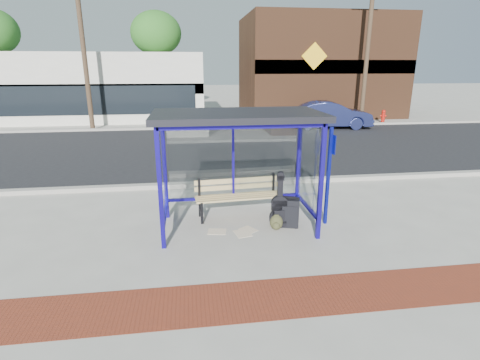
{
  "coord_description": "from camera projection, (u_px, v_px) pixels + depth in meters",
  "views": [
    {
      "loc": [
        -0.95,
        -7.24,
        3.29
      ],
      "look_at": [
        0.08,
        0.2,
        0.98
      ],
      "focal_mm": 28.0,
      "sensor_mm": 36.0,
      "label": 1
    }
  ],
  "objects": [
    {
      "name": "brick_paver_strip",
      "position": [
        261.0,
        299.0,
        5.48
      ],
      "size": [
        60.0,
        1.0,
        0.01
      ],
      "primitive_type": "cube",
      "color": "maroon",
      "rests_on": "ground"
    },
    {
      "name": "newspaper_a",
      "position": [
        217.0,
        232.0,
        7.72
      ],
      "size": [
        0.42,
        0.36,
        0.01
      ],
      "primitive_type": "cube",
      "rotation": [
        0.0,
        0.0,
        -0.17
      ],
      "color": "white",
      "rests_on": "ground"
    },
    {
      "name": "tree_right",
      "position": [
        361.0,
        36.0,
        28.81
      ],
      "size": [
        3.6,
        3.6,
        7.03
      ],
      "color": "#4C3826",
      "rests_on": "ground"
    },
    {
      "name": "bus_shelter",
      "position": [
        237.0,
        129.0,
        7.41
      ],
      "size": [
        3.3,
        1.8,
        2.42
      ],
      "color": "#160C8B",
      "rests_on": "ground"
    },
    {
      "name": "curb_far",
      "position": [
        206.0,
        127.0,
        20.34
      ],
      "size": [
        60.0,
        0.25,
        0.12
      ],
      "primitive_type": "cube",
      "color": "gray",
      "rests_on": "ground"
    },
    {
      "name": "newspaper_c",
      "position": [
        248.0,
        230.0,
        7.8
      ],
      "size": [
        0.42,
        0.44,
        0.01
      ],
      "primitive_type": "cube",
      "rotation": [
        0.0,
        0.0,
        2.15
      ],
      "color": "white",
      "rests_on": "ground"
    },
    {
      "name": "sign_post",
      "position": [
        329.0,
        171.0,
        7.79
      ],
      "size": [
        0.1,
        0.26,
        2.1
      ],
      "rotation": [
        0.0,
        0.0,
        0.13
      ],
      "color": "navy",
      "rests_on": "ground"
    },
    {
      "name": "utility_pole_west",
      "position": [
        83.0,
        48.0,
        18.65
      ],
      "size": [
        1.6,
        0.24,
        8.0
      ],
      "color": "#4C3826",
      "rests_on": "ground"
    },
    {
      "name": "newspaper_b",
      "position": [
        243.0,
        233.0,
        7.63
      ],
      "size": [
        0.38,
        0.44,
        0.01
      ],
      "primitive_type": "cube",
      "rotation": [
        0.0,
        0.0,
        -1.36
      ],
      "color": "white",
      "rests_on": "ground"
    },
    {
      "name": "ground",
      "position": [
        238.0,
        227.0,
        7.95
      ],
      "size": [
        120.0,
        120.0,
        0.0
      ],
      "primitive_type": "plane",
      "color": "#B2ADA0",
      "rests_on": "ground"
    },
    {
      "name": "curb_near",
      "position": [
        224.0,
        183.0,
        10.68
      ],
      "size": [
        60.0,
        0.25,
        0.12
      ],
      "primitive_type": "cube",
      "color": "gray",
      "rests_on": "ground"
    },
    {
      "name": "tree_mid",
      "position": [
        156.0,
        34.0,
        26.79
      ],
      "size": [
        3.6,
        3.6,
        7.03
      ],
      "color": "#4C3826",
      "rests_on": "ground"
    },
    {
      "name": "far_sidewalk",
      "position": [
        205.0,
        123.0,
        22.15
      ],
      "size": [
        60.0,
        4.0,
        0.01
      ],
      "primitive_type": "cube",
      "color": "#B2ADA0",
      "rests_on": "ground"
    },
    {
      "name": "guitar_bag",
      "position": [
        279.0,
        209.0,
        7.81
      ],
      "size": [
        0.43,
        0.19,
        1.15
      ],
      "rotation": [
        0.0,
        0.0,
        -0.17
      ],
      "color": "black",
      "rests_on": "ground"
    },
    {
      "name": "utility_pole_east",
      "position": [
        368.0,
        50.0,
        20.6
      ],
      "size": [
        1.6,
        0.24,
        8.0
      ],
      "color": "#4C3826",
      "rests_on": "ground"
    },
    {
      "name": "storefront_brown",
      "position": [
        318.0,
        67.0,
        25.56
      ],
      "size": [
        10.0,
        7.08,
        6.4
      ],
      "color": "#59331E",
      "rests_on": "ground"
    },
    {
      "name": "backpack",
      "position": [
        276.0,
        223.0,
        7.77
      ],
      "size": [
        0.31,
        0.29,
        0.32
      ],
      "rotation": [
        0.0,
        0.0,
        -0.24
      ],
      "color": "#32331C",
      "rests_on": "ground"
    },
    {
      "name": "parked_car",
      "position": [
        330.0,
        115.0,
        20.25
      ],
      "size": [
        4.53,
        2.1,
        1.44
      ],
      "primitive_type": "imported",
      "rotation": [
        0.0,
        0.0,
        1.43
      ],
      "color": "#1A204B",
      "rests_on": "ground"
    },
    {
      "name": "bench",
      "position": [
        238.0,
        194.0,
        8.39
      ],
      "size": [
        1.96,
        0.61,
        0.91
      ],
      "rotation": [
        0.0,
        0.0,
        0.07
      ],
      "color": "black",
      "rests_on": "ground"
    },
    {
      "name": "fire_hydrant",
      "position": [
        383.0,
        116.0,
        22.17
      ],
      "size": [
        0.35,
        0.23,
        0.77
      ],
      "rotation": [
        0.0,
        0.0,
        -0.4
      ],
      "color": "#B3150C",
      "rests_on": "ground"
    },
    {
      "name": "street_asphalt",
      "position": [
        213.0,
        148.0,
        15.52
      ],
      "size": [
        60.0,
        10.0,
        0.0
      ],
      "primitive_type": "cube",
      "color": "black",
      "rests_on": "ground"
    },
    {
      "name": "suitcase",
      "position": [
        290.0,
        213.0,
        7.88
      ],
      "size": [
        0.44,
        0.34,
        0.68
      ],
      "rotation": [
        0.0,
        0.0,
        -0.28
      ],
      "color": "black",
      "rests_on": "ground"
    },
    {
      "name": "storefront_white",
      "position": [
        56.0,
        87.0,
        23.22
      ],
      "size": [
        18.0,
        6.04,
        4.0
      ],
      "color": "silver",
      "rests_on": "ground"
    }
  ]
}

